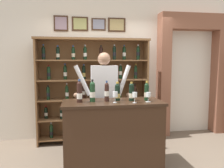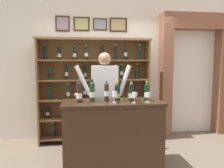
% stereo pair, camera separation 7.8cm
% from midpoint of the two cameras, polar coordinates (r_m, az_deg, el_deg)
% --- Properties ---
extents(ground_plane, '(14.00, 14.00, 0.02)m').
position_cam_midpoint_polar(ground_plane, '(3.60, 2.49, -20.71)').
color(ground_plane, '#6B5B4C').
extents(back_wall, '(12.00, 0.19, 3.49)m').
position_cam_midpoint_polar(back_wall, '(4.80, -1.30, 7.54)').
color(back_wall, silver).
rests_on(back_wall, ground).
extents(wine_shelf, '(2.21, 0.38, 2.04)m').
position_cam_midpoint_polar(wine_shelf, '(4.42, -5.37, -0.77)').
color(wine_shelf, brown).
rests_on(wine_shelf, ground).
extents(archway_doorway, '(1.52, 0.45, 2.61)m').
position_cam_midpoint_polar(archway_doorway, '(5.23, 19.02, 4.01)').
color(archway_doorway, brown).
rests_on(archway_doorway, ground).
extents(tasting_counter, '(1.46, 0.62, 1.02)m').
position_cam_midpoint_polar(tasting_counter, '(3.37, -0.50, -13.03)').
color(tasting_counter, '#382316').
rests_on(tasting_counter, ground).
extents(shopkeeper, '(0.98, 0.22, 1.75)m').
position_cam_midpoint_polar(shopkeeper, '(3.76, -2.64, -1.98)').
color(shopkeeper, '#2D3347').
rests_on(shopkeeper, ground).
extents(tasting_bottle_brunello, '(0.08, 0.08, 0.33)m').
position_cam_midpoint_polar(tasting_bottle_brunello, '(3.18, -9.08, -2.03)').
color(tasting_bottle_brunello, black).
rests_on(tasting_bottle_brunello, tasting_counter).
extents(tasting_bottle_prosecco, '(0.08, 0.08, 0.32)m').
position_cam_midpoint_polar(tasting_bottle_prosecco, '(3.20, -5.76, -1.95)').
color(tasting_bottle_prosecco, '#19381E').
rests_on(tasting_bottle_prosecco, tasting_counter).
extents(tasting_bottle_bianco, '(0.07, 0.07, 0.30)m').
position_cam_midpoint_polar(tasting_bottle_bianco, '(3.23, -2.06, -1.99)').
color(tasting_bottle_bianco, black).
rests_on(tasting_bottle_bianco, tasting_counter).
extents(tasting_bottle_chianti, '(0.08, 0.08, 0.28)m').
position_cam_midpoint_polar(tasting_bottle_chianti, '(3.29, 0.73, -2.05)').
color(tasting_bottle_chianti, black).
rests_on(tasting_bottle_chianti, tasting_counter).
extents(tasting_bottle_riserva, '(0.08, 0.08, 0.28)m').
position_cam_midpoint_polar(tasting_bottle_riserva, '(3.28, 4.36, -2.06)').
color(tasting_bottle_riserva, black).
rests_on(tasting_bottle_riserva, tasting_counter).
extents(tasting_bottle_super_tuscan, '(0.07, 0.07, 0.29)m').
position_cam_midpoint_polar(tasting_bottle_super_tuscan, '(3.35, 8.22, -1.93)').
color(tasting_bottle_super_tuscan, black).
rests_on(tasting_bottle_super_tuscan, tasting_counter).
extents(wine_glass_left, '(0.07, 0.07, 0.16)m').
position_cam_midpoint_polar(wine_glass_left, '(3.12, 0.11, -2.78)').
color(wine_glass_left, silver).
rests_on(wine_glass_left, tasting_counter).
extents(wine_glass_right, '(0.07, 0.07, 0.15)m').
position_cam_midpoint_polar(wine_glass_right, '(3.12, 5.16, -2.93)').
color(wine_glass_right, silver).
rests_on(wine_glass_right, tasting_counter).
extents(wine_glass_center, '(0.08, 0.08, 0.14)m').
position_cam_midpoint_polar(wine_glass_center, '(3.22, 8.63, -2.88)').
color(wine_glass_center, silver).
rests_on(wine_glass_center, tasting_counter).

